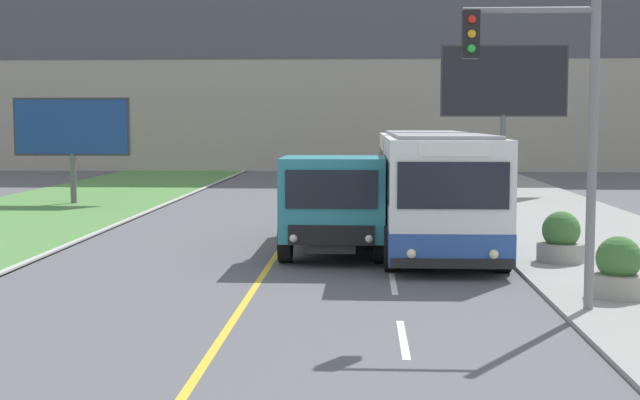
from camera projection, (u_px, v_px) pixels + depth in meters
name	position (u px, v px, depth m)	size (l,w,h in m)	color
apartment_block_background	(333.00, 17.00, 60.89)	(80.00, 8.04, 20.75)	#A89E8E
city_bus	(431.00, 187.00, 23.99)	(2.73, 12.00, 2.97)	white
dump_truck	(334.00, 205.00, 21.73)	(2.50, 6.73, 2.45)	black
traffic_light_mast	(553.00, 106.00, 14.92)	(2.28, 0.32, 5.52)	slate
billboard_large	(504.00, 85.00, 39.21)	(5.55, 0.24, 6.61)	#59595B
billboard_small	(72.00, 129.00, 35.10)	(4.63, 0.24, 4.20)	#59595B
planter_round_near	(618.00, 271.00, 16.19)	(1.02, 1.02, 1.12)	gray
planter_round_second	(561.00, 240.00, 20.28)	(1.08, 1.08, 1.16)	gray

